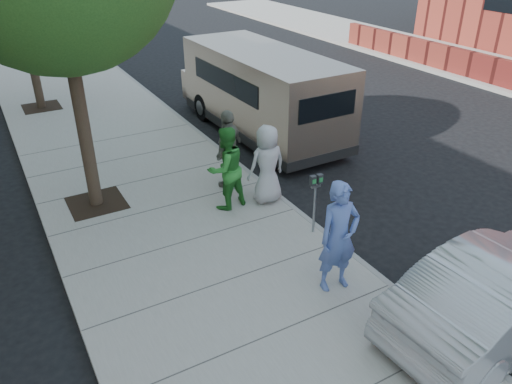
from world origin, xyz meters
TOP-DOWN VIEW (x-y plane):
  - ground at (0.00, 0.00)m, footprint 120.00×120.00m
  - sidewalk at (-1.00, 0.00)m, footprint 5.00×60.00m
  - curb_face at (1.44, 0.00)m, footprint 0.12×60.00m
  - parking_meter at (1.25, -0.94)m, footprint 0.27×0.10m
  - van at (3.21, 4.62)m, footprint 2.37×6.75m
  - sedan at (2.31, -4.50)m, footprint 4.51×1.84m
  - person_officer at (0.58, -2.53)m, footprint 0.77×0.55m
  - person_green_shirt at (0.19, 0.84)m, footprint 1.00×0.84m
  - person_gray_shirt at (1.09, 0.64)m, footprint 0.87×0.57m
  - person_striped_polo at (0.71, 1.73)m, footprint 1.15×1.02m

SIDE VIEW (x-z plane):
  - ground at x=0.00m, z-range 0.00..0.00m
  - sidewalk at x=-1.00m, z-range 0.00..0.15m
  - curb_face at x=1.44m, z-range -0.01..0.15m
  - sedan at x=2.31m, z-range 0.00..1.45m
  - person_gray_shirt at x=1.09m, z-range 0.15..1.93m
  - person_green_shirt at x=0.19m, z-range 0.15..2.00m
  - parking_meter at x=1.25m, z-range 0.44..1.71m
  - person_striped_polo at x=0.71m, z-range 0.15..2.02m
  - person_officer at x=0.58m, z-range 0.15..2.14m
  - van at x=3.21m, z-range 0.07..2.56m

